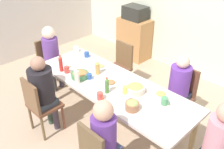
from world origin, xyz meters
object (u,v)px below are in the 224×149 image
Objects in this scene: bottle_0 at (107,86)px; cup_1 at (165,101)px; plate_2 at (161,94)px; bottle_3 at (61,64)px; side_cabinet at (134,39)px; plate_0 at (101,67)px; microwave at (135,13)px; chair_1 at (120,64)px; person_5 at (179,85)px; bottle_2 at (77,76)px; person_3 at (217,143)px; dining_table at (112,88)px; cup_4 at (128,99)px; chair_4 at (50,61)px; bottle_1 at (98,68)px; person_2 at (105,136)px; plate_1 at (111,83)px; cup_2 at (100,96)px; cup_5 at (89,76)px; person_0 at (43,88)px; cup_7 at (67,70)px; chair_5 at (181,93)px; chair_0 at (39,103)px; bowl_0 at (135,89)px; person_4 at (51,52)px; cup_3 at (126,90)px; bowl_1 at (80,74)px; cup_6 at (87,55)px; bowl_2 at (132,105)px.

cup_1 is at bearing 26.21° from bottle_0.
plate_2 is 1.53m from bottle_3.
plate_0 is at bearing -64.06° from side_cabinet.
chair_1 is at bearing -59.19° from microwave.
bottle_2 is at bearing -132.37° from person_5.
person_3 is at bearing -34.93° from microwave.
cup_4 is (0.44, -0.14, 0.12)m from dining_table.
chair_4 is 1.32m from bottle_1.
bottle_0 is 0.26× the size of side_cabinet.
person_2 is 1.29× the size of side_cabinet.
cup_1 is 0.13× the size of side_cabinet.
cup_2 reaches higher than plate_1.
chair_4 is 1.88× the size of microwave.
person_5 reaches higher than cup_5.
person_2 is 5.03× the size of plate_2.
plate_0 and plate_1 have the same top height.
person_0 reaches higher than cup_7.
plate_0 is 0.89× the size of plate_2.
person_3 is 5.18× the size of plate_1.
side_cabinet is (-2.85, 1.99, -0.29)m from person_3.
plate_1 is at bearing -127.63° from chair_5.
dining_table is 10.14× the size of bottle_2.
plate_1 is 0.71m from plate_2.
microwave reaches higher than cup_5.
chair_5 is (1.24, 1.62, 0.00)m from chair_0.
person_5 is 4.59× the size of bowl_0.
person_4 reaches higher than cup_2.
bottle_0 is at bearing -61.79° from dining_table.
chair_1 is 3.92× the size of bottle_0.
person_0 reaches higher than side_cabinet.
person_2 reaches higher than plate_0.
bottle_0 is (-0.18, -0.16, 0.06)m from cup_3.
person_2 reaches higher than chair_1.
chair_4 is 1.77m from bottle_0.
dining_table is 0.69m from plate_2.
bowl_1 is 0.56m from bottle_0.
cup_2 reaches higher than cup_6.
bottle_2 is at bearing 177.70° from cup_2.
person_0 is 1.04m from cup_6.
bottle_3 is at bearing -166.48° from cup_3.
bottle_3 reaches higher than dining_table.
chair_4 is 3.89× the size of plate_2.
bottle_0 is at bearing -137.90° from cup_3.
chair_0 is at bearing -175.74° from person_2.
bowl_2 is 0.74× the size of bottle_0.
person_0 is 1.16m from person_4.
chair_0 is 1.36m from bowl_2.
bowl_1 is at bearing 129.17° from bottle_2.
cup_5 is at bearing -175.88° from person_3.
chair_0 is at bearing -71.97° from bottle_3.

